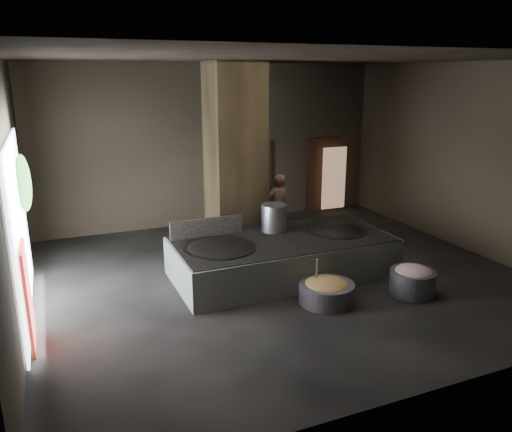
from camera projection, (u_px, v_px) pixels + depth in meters
name	position (u px, v px, depth m)	size (l,w,h in m)	color
floor	(280.00, 278.00, 10.82)	(10.00, 9.00, 0.10)	black
ceiling	(283.00, 55.00, 9.55)	(10.00, 9.00, 0.10)	black
back_wall	(212.00, 145.00, 14.22)	(10.00, 0.10, 4.50)	black
front_wall	(440.00, 239.00, 6.15)	(10.00, 0.10, 4.50)	black
left_wall	(8.00, 196.00, 8.31)	(0.10, 9.00, 4.50)	black
right_wall	(469.00, 158.00, 12.06)	(0.10, 9.00, 4.50)	black
pillar	(235.00, 160.00, 11.76)	(1.20, 1.20, 4.50)	black
hearth_platform	(282.00, 257.00, 10.78)	(4.66, 2.23, 0.81)	#A4B5A3
platform_cap	(282.00, 239.00, 10.66)	(4.55, 2.19, 0.03)	black
wok_left	(219.00, 251.00, 10.10)	(1.47, 1.47, 0.40)	black
wok_left_rim	(219.00, 248.00, 10.08)	(1.50, 1.50, 0.05)	black
wok_right	(336.00, 233.00, 11.23)	(1.37, 1.37, 0.38)	black
wok_right_rim	(336.00, 230.00, 11.21)	(1.40, 1.40, 0.05)	black
stock_pot	(274.00, 218.00, 11.08)	(0.57, 0.57, 0.61)	#AFB1B8
splash_guard	(207.00, 227.00, 10.73)	(1.62, 0.06, 0.40)	black
cook	(278.00, 206.00, 13.10)	(0.63, 0.41, 1.72)	#925F4A
veg_basin	(326.00, 293.00, 9.50)	(1.06, 1.06, 0.39)	slate
veg_fill	(327.00, 285.00, 9.45)	(0.87, 0.87, 0.27)	olive
ladle	(316.00, 274.00, 9.48)	(0.03, 0.03, 0.83)	#AFB1B8
meat_basin	(412.00, 282.00, 9.85)	(0.89, 0.89, 0.49)	slate
meat_fill	(413.00, 273.00, 9.79)	(0.74, 0.74, 0.28)	#AD6B67
doorway_near	(253.00, 182.00, 14.89)	(1.18, 0.08, 2.38)	black
doorway_near_glow	(258.00, 181.00, 15.21)	(0.75, 0.04, 1.77)	#8C6647
doorway_far	(323.00, 176.00, 15.78)	(1.18, 0.08, 2.38)	black
doorway_far_glow	(334.00, 178.00, 15.66)	(0.82, 0.04, 1.95)	#8C6647
left_opening	(20.00, 229.00, 8.70)	(0.04, 4.20, 3.10)	white
pavilion_sliver	(28.00, 298.00, 7.78)	(0.05, 0.90, 1.70)	maroon
tree_silhouette	(23.00, 183.00, 9.55)	(0.28, 1.10, 1.10)	#194714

